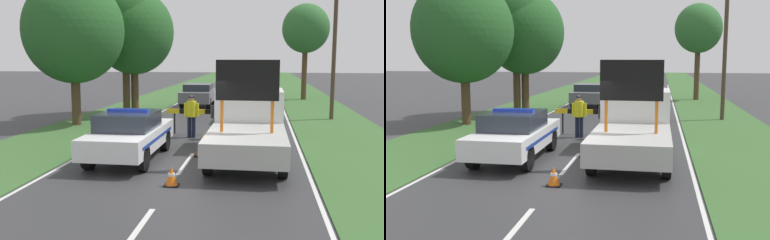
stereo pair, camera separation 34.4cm
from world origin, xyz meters
The scene contains 20 objects.
ground_plane centered at (0.00, 0.00, 0.00)m, with size 160.00×160.00×0.00m, color #333335.
lane_markings centered at (0.00, 11.84, 0.00)m, with size 7.11×57.86×0.01m.
grass_verge_left centered at (-5.55, 20.00, 0.01)m, with size 3.90×120.00×0.03m.
grass_verge_right centered at (5.55, 20.00, 0.01)m, with size 3.90×120.00×0.03m.
police_car centered at (-1.80, 1.42, 0.79)m, with size 1.82×4.68×1.59m.
work_truck centered at (1.80, 2.45, 1.04)m, with size 2.22×5.95×3.08m.
road_barrier centered at (-0.07, 6.24, 0.86)m, with size 3.18×0.08×1.03m.
police_officer centered at (-0.51, 5.47, 0.98)m, with size 0.59×0.38×1.65m.
pedestrian_civilian centered at (0.54, 5.33, 0.92)m, with size 0.56×0.36×1.56m.
traffic_cone_near_police centered at (2.56, 5.22, 0.28)m, with size 0.41×0.41×0.57m.
traffic_cone_centre_front centered at (0.05, -1.26, 0.25)m, with size 0.36×0.36×0.50m.
traffic_cone_near_truck centered at (0.38, 2.22, 0.36)m, with size 0.53×0.53×0.73m.
traffic_cone_behind_barrier centered at (-2.97, 6.42, 0.34)m, with size 0.50×0.50×0.68m.
queued_car_sedan_silver centered at (1.57, 10.19, 0.81)m, with size 1.84×3.91×1.59m.
queued_car_suv_grey centered at (-1.80, 16.45, 0.78)m, with size 1.89×4.12×1.45m.
roadside_tree_near_left centered at (5.24, 22.21, 5.15)m, with size 3.38×3.38×6.97m.
roadside_tree_near_right centered at (-6.28, 7.78, 4.33)m, with size 4.57×4.57×6.75m.
roadside_tree_mid_left centered at (-5.11, 11.84, 5.30)m, with size 3.75×3.75×7.30m.
roadside_tree_mid_right centered at (-4.69, 12.03, 4.45)m, with size 4.31×4.31×6.73m.
utility_pole centered at (5.70, 11.53, 4.04)m, with size 1.20×0.20×7.84m.
Camera 2 is at (2.55, -11.72, 3.16)m, focal length 42.00 mm.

